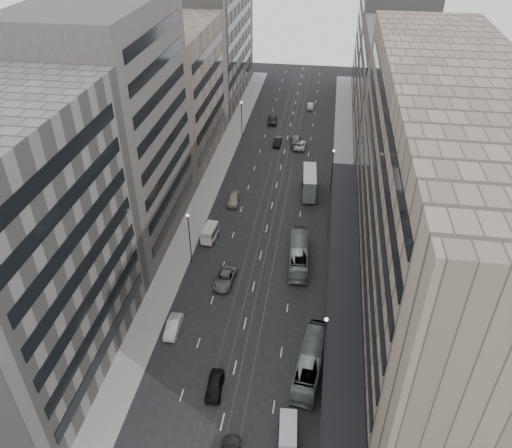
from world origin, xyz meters
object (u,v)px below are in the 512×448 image
Objects in this scene: vw_microbus at (288,433)px; sedan_0 at (215,385)px; panel_van at (210,233)px; double_decker at (309,183)px; sedan_2 at (225,279)px; bus_near at (311,361)px; sedan_1 at (173,326)px; bus_far at (299,254)px.

sedan_0 is (-8.37, 4.76, -0.51)m from vw_microbus.
vw_microbus is 1.06× the size of panel_van.
double_decker is 47.77m from vw_microbus.
bus_near is at bearing -42.40° from sedan_2.
sedan_0 is (-10.09, -4.23, -0.80)m from bus_near.
sedan_0 is 0.82× the size of sedan_2.
panel_van reaches higher than sedan_0.
panel_van reaches higher than sedan_1.
sedan_1 is at bearing 128.90° from sedan_0.
panel_van is at bearing 111.30° from vw_microbus.
bus_far is at bearing 88.21° from vw_microbus.
bus_far is 2.52× the size of sedan_1.
bus_near reaches higher than bus_far.
sedan_2 is at bearing -114.85° from double_decker.
vw_microbus reaches higher than sedan_1.
vw_microbus is (1.13, -28.29, -0.29)m from bus_far.
sedan_2 is at bearing -39.02° from bus_near.
sedan_1 is 10.66m from sedan_2.
sedan_2 is (-9.98, -25.54, -1.63)m from double_decker.
double_decker reaches higher than vw_microbus.
sedan_2 reaches higher than sedan_1.
bus_near is 28.24m from panel_van.
sedan_0 reaches higher than sedan_1.
sedan_0 is 17.61m from sedan_2.
sedan_0 is (6.67, -26.96, -0.61)m from panel_van.
sedan_0 is at bearing 69.61° from bus_far.
bus_near reaches higher than panel_van.
bus_near is 17.38m from sedan_1.
sedan_2 is at bearing 28.88° from bus_far.
bus_far is 24.63m from sedan_0.
panel_van is 10.43m from sedan_2.
vw_microbus is at bearing 89.01° from bus_far.
bus_far is (-2.84, 19.30, -0.01)m from bus_near.
sedan_2 is at bearing 64.37° from sedan_1.
double_decker is at bearing -78.72° from bus_near.
bus_far reaches higher than sedan_2.
sedan_1 is (-14.46, -35.21, -1.63)m from double_decker.
double_decker is at bearing 86.92° from vw_microbus.
double_decker reaches higher than sedan_2.
sedan_1 is (-15.29, 12.54, -0.52)m from vw_microbus.
double_decker is at bearing 72.81° from sedan_2.
bus_near is 2.60× the size of vw_microbus.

